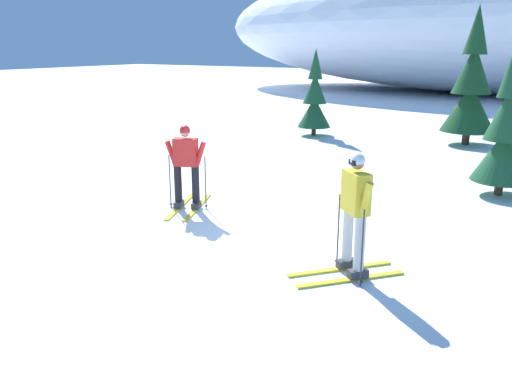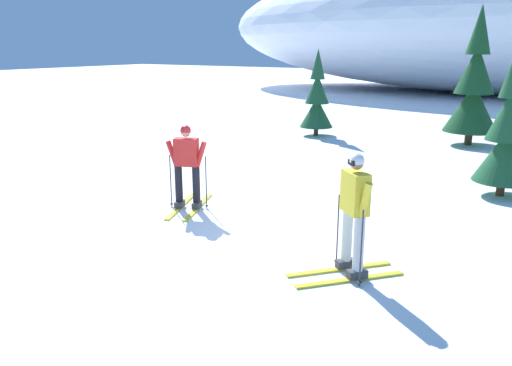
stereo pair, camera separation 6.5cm
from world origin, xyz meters
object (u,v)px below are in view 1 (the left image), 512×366
skier_red_jacket (186,166)px  skier_yellow_jacket (354,212)px  pine_tree_far_left (315,100)px  pine_tree_center_right (506,134)px  pine_tree_center_left (471,88)px

skier_red_jacket → skier_yellow_jacket: skier_yellow_jacket is taller
skier_red_jacket → pine_tree_far_left: (-1.52, 9.24, 0.40)m
skier_yellow_jacket → pine_tree_center_right: 5.68m
pine_tree_center_right → pine_tree_far_left: bearing=143.9°
pine_tree_center_left → pine_tree_center_right: pine_tree_center_left is taller
pine_tree_center_right → skier_red_jacket: bearing=-140.5°
skier_red_jacket → pine_tree_center_left: bearing=70.8°
pine_tree_center_left → pine_tree_far_left: bearing=-169.1°
skier_yellow_jacket → pine_tree_center_right: bearing=76.8°
pine_tree_center_right → skier_yellow_jacket: bearing=-103.2°
pine_tree_far_left → pine_tree_center_right: size_ratio=0.95×
pine_tree_far_left → pine_tree_center_right: bearing=-36.1°
skier_yellow_jacket → pine_tree_center_right: size_ratio=0.55×
pine_tree_center_left → pine_tree_center_right: size_ratio=1.37×
skier_red_jacket → pine_tree_center_right: 6.80m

